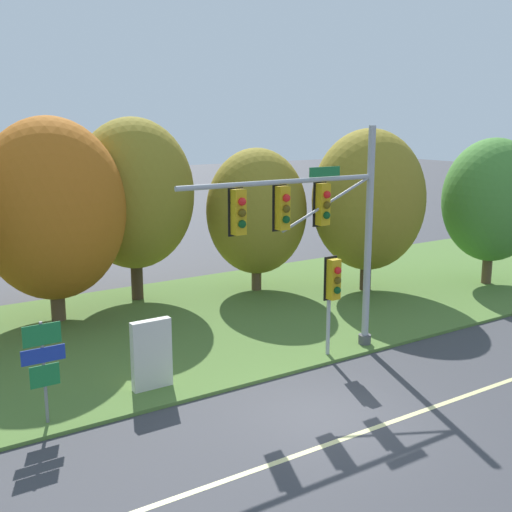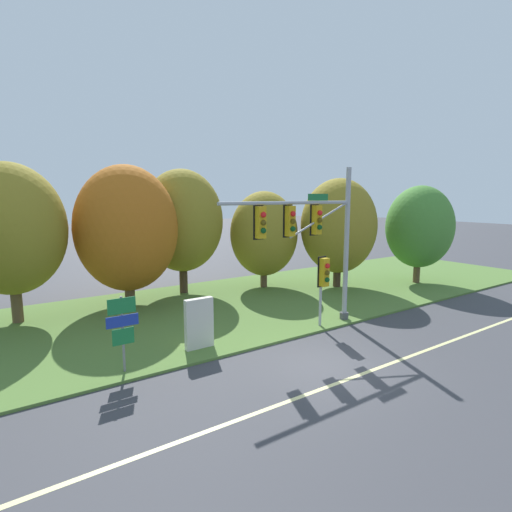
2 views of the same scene
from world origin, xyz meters
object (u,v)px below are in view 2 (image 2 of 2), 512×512
Objects in this scene: tree_tall_centre at (264,234)px; tree_furthest_back at (419,227)px; pedestrian_signal_near_kerb at (324,276)px; tree_left_of_mast at (10,229)px; info_kiosk at (199,323)px; tree_mid_verge at (182,221)px; traffic_signal_mast at (313,231)px; tree_behind_signpost at (127,229)px; route_sign_post at (123,325)px; tree_right_far at (338,226)px.

tree_furthest_back is (9.07, -4.64, 0.33)m from tree_tall_centre.
tree_tall_centre is (2.36, 7.73, 1.10)m from pedestrian_signal_near_kerb.
tree_left_of_mast is 1.20× the size of tree_tall_centre.
info_kiosk is at bearing -172.29° from tree_furthest_back.
tree_mid_verge is 15.13m from tree_furthest_back.
traffic_signal_mast is 0.96× the size of tree_behind_signpost.
tree_behind_signpost is (-5.88, 8.16, 1.78)m from pedestrian_signal_near_kerb.
tree_mid_verge is at bearing 102.25° from traffic_signal_mast.
pedestrian_signal_near_kerb is 8.51m from route_sign_post.
info_kiosk is at bearing -159.45° from tree_right_far.
pedestrian_signal_near_kerb is 5.76m from info_kiosk.
tree_tall_centre is 4.63m from tree_right_far.
tree_right_far is at bearing -10.06° from tree_left_of_mast.
traffic_signal_mast is at bearing -6.25° from info_kiosk.
tree_left_of_mast is 22.95m from tree_furthest_back.
tree_left_of_mast is 17.41m from tree_right_far.
traffic_signal_mast is at bearing -110.67° from tree_tall_centre.
traffic_signal_mast is at bearing -166.49° from tree_furthest_back.
info_kiosk is at bearing -110.57° from tree_mid_verge.
tree_behind_signpost is at bearing 166.21° from tree_right_far.
tree_right_far is 5.63m from tree_furthest_back.
route_sign_post is 3.03m from info_kiosk.
tree_behind_signpost is at bearing 71.69° from route_sign_post.
tree_tall_centre is at bearing -16.89° from tree_mid_verge.
tree_mid_verge reaches higher than tree_right_far.
route_sign_post is at bearing -108.31° from tree_behind_signpost.
tree_tall_centre reaches higher than info_kiosk.
tree_right_far is 1.06× the size of tree_furthest_back.
tree_behind_signpost is 8.28m from tree_tall_centre.
tree_behind_signpost is at bearing 125.77° from pedestrian_signal_near_kerb.
tree_mid_verge is 9.54m from info_kiosk.
traffic_signal_mast is 1.02× the size of tree_right_far.
tree_tall_centre is at bearing 146.64° from tree_right_far.
tree_behind_signpost is at bearing -163.74° from tree_mid_verge.
traffic_signal_mast is at bearing -143.35° from tree_right_far.
tree_behind_signpost is 12.45m from tree_right_far.
info_kiosk is at bearing 9.34° from route_sign_post.
tree_mid_verge is at bearing 104.70° from pedestrian_signal_near_kerb.
tree_behind_signpost reaches higher than traffic_signal_mast.
tree_left_of_mast is 9.74m from info_kiosk.
tree_mid_verge reaches higher than tree_furthest_back.
pedestrian_signal_near_kerb is 1.62× the size of info_kiosk.
traffic_signal_mast is at bearing -37.42° from tree_left_of_mast.
tree_tall_centre is at bearing 41.23° from info_kiosk.
info_kiosk is (0.33, -7.38, -3.06)m from tree_behind_signpost.
tree_right_far is at bearing -24.79° from tree_mid_verge.
tree_tall_centre is at bearing -2.19° from tree_left_of_mast.
route_sign_post is 13.26m from tree_tall_centre.
route_sign_post is 0.40× the size of tree_furthest_back.
route_sign_post is 0.35× the size of tree_behind_signpost.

